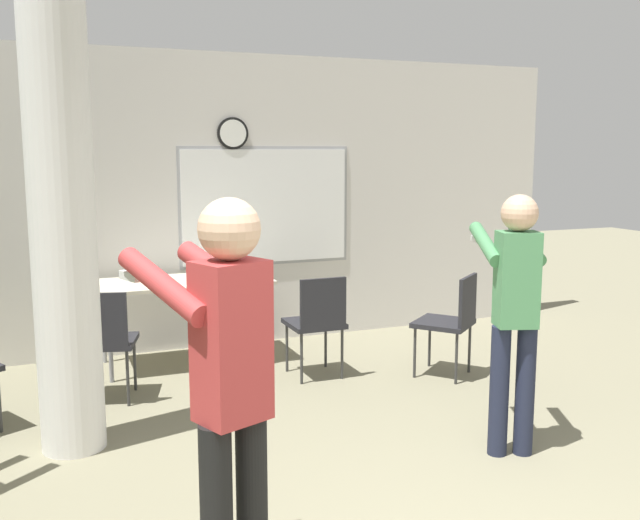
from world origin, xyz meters
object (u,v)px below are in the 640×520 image
at_px(chair_mid_room, 452,317).
at_px(person_playing_front, 228,382).
at_px(chair_table_left, 104,337).
at_px(chair_table_right, 317,318).
at_px(folding_table, 185,286).
at_px(bottle_on_table, 221,271).
at_px(person_playing_side, 514,304).

bearing_deg(chair_mid_room, person_playing_front, -136.38).
xyz_separation_m(chair_table_left, chair_table_right, (1.70, -0.05, 0.00)).
bearing_deg(folding_table, bottle_on_table, -29.99).
xyz_separation_m(chair_table_left, person_playing_side, (2.28, -1.89, 0.45)).
bearing_deg(person_playing_side, chair_table_left, 140.35).
bearing_deg(folding_table, chair_mid_room, -30.98).
bearing_deg(bottle_on_table, person_playing_front, -103.52).
bearing_deg(folding_table, chair_table_right, -41.06).
bearing_deg(chair_mid_room, chair_table_left, 171.18).
distance_m(chair_mid_room, chair_table_right, 1.13).
xyz_separation_m(chair_table_right, person_playing_front, (-1.48, -2.80, 0.50)).
relative_size(folding_table, chair_table_right, 1.71).
relative_size(bottle_on_table, person_playing_front, 0.14).
bearing_deg(folding_table, person_playing_side, -60.39).
distance_m(chair_table_left, chair_mid_room, 2.79).
xyz_separation_m(bottle_on_table, chair_table_left, (-1.06, -0.60, -0.34)).
distance_m(chair_table_left, person_playing_front, 2.90).
height_order(bottle_on_table, chair_mid_room, bottle_on_table).
xyz_separation_m(bottle_on_table, chair_mid_room, (1.71, -1.03, -0.34)).
relative_size(chair_table_left, person_playing_side, 0.53).
bearing_deg(chair_mid_room, bottle_on_table, 148.86).
xyz_separation_m(folding_table, chair_table_left, (-0.77, -0.77, -0.19)).
bearing_deg(chair_table_right, person_playing_front, -117.81).
relative_size(chair_table_left, chair_table_right, 1.00).
xyz_separation_m(folding_table, person_playing_front, (-0.54, -3.61, 0.31)).
xyz_separation_m(chair_table_right, person_playing_side, (0.57, -1.84, 0.45)).
distance_m(chair_mid_room, person_playing_side, 1.60).
distance_m(bottle_on_table, person_playing_side, 2.77).
relative_size(folding_table, chair_mid_room, 1.71).
bearing_deg(person_playing_side, folding_table, 119.61).
height_order(chair_mid_room, person_playing_side, person_playing_side).
bearing_deg(person_playing_side, chair_mid_room, 71.61).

